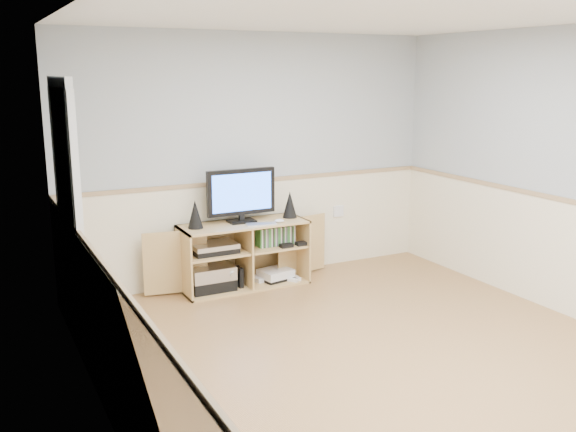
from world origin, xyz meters
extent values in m
cube|color=tan|center=(0.00, 0.00, -0.01)|extent=(4.00, 4.50, 0.02)
cube|color=white|center=(0.00, 0.00, 2.51)|extent=(4.00, 4.50, 0.02)
cube|color=#ABB4BA|center=(-2.01, 0.00, 1.25)|extent=(0.02, 4.50, 2.50)
cube|color=#ABB4BA|center=(0.00, 2.26, 1.25)|extent=(4.00, 0.02, 2.50)
cube|color=#F4E9C8|center=(0.00, 2.24, 0.50)|extent=(4.00, 0.01, 1.00)
cube|color=tan|center=(0.00, 2.23, 1.02)|extent=(4.00, 0.02, 0.04)
cube|color=beige|center=(-1.98, 1.30, 1.00)|extent=(0.03, 0.82, 2.00)
cube|color=tan|center=(-0.24, 1.98, 0.01)|extent=(1.27, 0.48, 0.02)
cube|color=tan|center=(-0.24, 1.98, 0.64)|extent=(1.27, 0.48, 0.02)
cube|color=tan|center=(-0.87, 1.98, 0.33)|extent=(0.02, 0.48, 0.65)
cube|color=tan|center=(0.38, 1.98, 0.33)|extent=(0.02, 0.48, 0.65)
cube|color=tan|center=(-0.24, 2.21, 0.33)|extent=(1.27, 0.02, 0.65)
cube|color=tan|center=(-0.24, 1.98, 0.33)|extent=(0.02, 0.46, 0.61)
cube|color=tan|center=(-0.56, 1.98, 0.38)|extent=(0.60, 0.44, 0.02)
cube|color=tan|center=(0.07, 1.98, 0.38)|extent=(0.60, 0.44, 0.02)
cube|color=tan|center=(-0.93, 2.05, 0.33)|extent=(0.61, 0.12, 0.61)
cube|color=tan|center=(0.44, 2.05, 0.33)|extent=(0.61, 0.12, 0.61)
cube|color=black|center=(-0.24, 2.03, 0.66)|extent=(0.26, 0.18, 0.02)
cube|color=black|center=(-0.24, 2.03, 0.70)|extent=(0.05, 0.04, 0.06)
cube|color=black|center=(-0.24, 2.03, 0.96)|extent=(0.71, 0.05, 0.45)
cube|color=blue|center=(-0.24, 2.00, 0.96)|extent=(0.62, 0.01, 0.37)
cone|color=black|center=(-0.73, 2.00, 0.79)|extent=(0.15, 0.15, 0.27)
cone|color=black|center=(0.28, 2.00, 0.79)|extent=(0.15, 0.15, 0.27)
cube|color=silver|center=(-0.11, 1.84, 0.66)|extent=(0.31, 0.17, 0.01)
ellipsoid|color=white|center=(0.08, 1.84, 0.67)|extent=(0.11, 0.08, 0.04)
cube|color=black|center=(-0.60, 1.98, 0.07)|extent=(0.43, 0.32, 0.11)
cube|color=silver|center=(-0.60, 1.98, 0.20)|extent=(0.43, 0.32, 0.13)
cube|color=black|center=(-0.56, 1.98, 0.42)|extent=(0.43, 0.30, 0.05)
cube|color=silver|center=(-0.56, 1.98, 0.46)|extent=(0.43, 0.30, 0.05)
cube|color=black|center=(-0.32, 1.93, 0.12)|extent=(0.04, 0.14, 0.20)
cube|color=white|center=(-0.03, 2.01, 0.04)|extent=(0.24, 0.20, 0.05)
cube|color=black|center=(0.09, 1.96, 0.04)|extent=(0.34, 0.29, 0.03)
cube|color=white|center=(0.09, 1.96, 0.09)|extent=(0.35, 0.32, 0.08)
cube|color=white|center=(0.29, 1.88, 0.04)|extent=(0.04, 0.14, 0.03)
cube|color=white|center=(0.27, 2.04, 0.04)|extent=(0.09, 0.15, 0.03)
cube|color=#3F8C3F|center=(0.09, 1.96, 0.48)|extent=(0.39, 0.14, 0.19)
cube|color=white|center=(1.00, 2.23, 0.60)|extent=(0.12, 0.03, 0.12)
camera|label=1|loc=(-2.64, -3.70, 2.12)|focal=40.00mm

